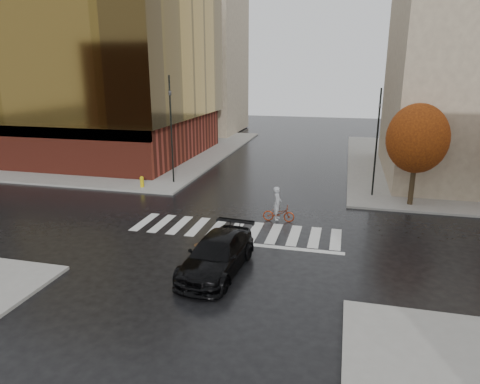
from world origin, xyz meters
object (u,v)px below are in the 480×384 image
(traffic_light_nw, at_px, (171,122))
(traffic_light_ne, at_px, (377,136))
(cyclist, at_px, (278,210))
(fire_hydrant, at_px, (142,181))
(sedan, at_px, (217,255))

(traffic_light_nw, relative_size, traffic_light_ne, 1.10)
(cyclist, relative_size, fire_hydrant, 2.52)
(traffic_light_ne, height_order, fire_hydrant, traffic_light_ne)
(cyclist, relative_size, traffic_light_ne, 0.29)
(sedan, relative_size, fire_hydrant, 6.60)
(cyclist, bearing_deg, sedan, 164.62)
(traffic_light_nw, xyz_separation_m, traffic_light_ne, (14.89, -0.00, -0.52))
(fire_hydrant, bearing_deg, traffic_light_ne, 6.86)
(cyclist, relative_size, traffic_light_nw, 0.26)
(sedan, relative_size, traffic_light_nw, 0.68)
(sedan, height_order, traffic_light_nw, traffic_light_nw)
(sedan, xyz_separation_m, fire_hydrant, (-9.38, 11.57, -0.19))
(cyclist, height_order, fire_hydrant, cyclist)
(traffic_light_nw, distance_m, fire_hydrant, 4.97)
(sedan, bearing_deg, cyclist, 81.31)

